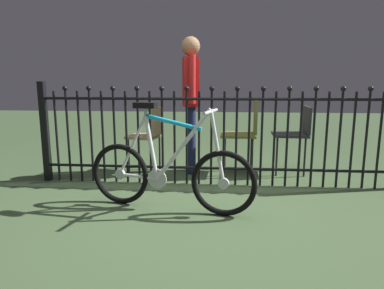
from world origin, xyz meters
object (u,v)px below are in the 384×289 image
at_px(bicycle, 169,173).
at_px(chair_olive, 246,129).
at_px(chair_charcoal, 296,131).
at_px(chair_tan, 149,132).
at_px(person_visitor, 191,93).

xyz_separation_m(bicycle, chair_olive, (0.75, 1.30, 0.22)).
distance_m(chair_charcoal, chair_tan, 1.81).
relative_size(bicycle, chair_charcoal, 1.83).
bearing_deg(chair_charcoal, chair_olive, -174.31).
relative_size(chair_tan, person_visitor, 0.49).
relative_size(chair_charcoal, person_visitor, 0.50).
distance_m(bicycle, chair_charcoal, 1.94).
height_order(chair_charcoal, person_visitor, person_visitor).
xyz_separation_m(bicycle, chair_tan, (-0.44, 1.27, 0.17)).
bearing_deg(bicycle, chair_olive, 60.19).
xyz_separation_m(bicycle, person_visitor, (0.07, 1.29, 0.65)).
bearing_deg(person_visitor, bicycle, -93.17).
bearing_deg(person_visitor, chair_tan, -177.24).
bearing_deg(chair_tan, person_visitor, 2.76).
xyz_separation_m(chair_olive, person_visitor, (-0.67, -0.01, 0.43)).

